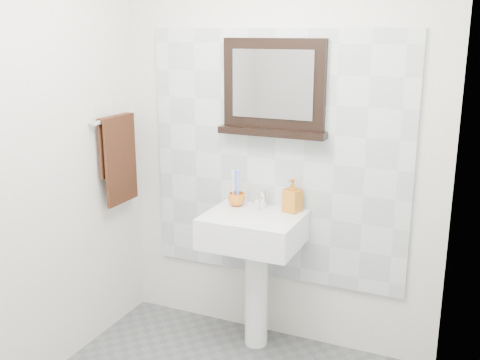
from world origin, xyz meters
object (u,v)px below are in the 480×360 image
object	(u,v)px
toothbrush_cup	(237,199)
framed_mirror	(274,90)
pedestal_sink	(254,244)
soap_dispenser	(293,195)
hand_towel	(118,153)

from	to	relation	value
toothbrush_cup	framed_mirror	xyz separation A→B (m)	(0.20, 0.08, 0.66)
pedestal_sink	soap_dispenser	xyz separation A→B (m)	(0.19, 0.14, 0.28)
soap_dispenser	hand_towel	world-z (taller)	hand_towel
pedestal_sink	toothbrush_cup	size ratio (longest dim) A/B	9.48
framed_mirror	hand_towel	distance (m)	1.04
pedestal_sink	hand_towel	xyz separation A→B (m)	(-0.89, -0.05, 0.48)
soap_dispenser	framed_mirror	xyz separation A→B (m)	(-0.15, 0.05, 0.60)
soap_dispenser	pedestal_sink	bearing A→B (deg)	-129.44
pedestal_sink	soap_dispenser	distance (m)	0.37
toothbrush_cup	framed_mirror	distance (m)	0.69
pedestal_sink	framed_mirror	bearing A→B (deg)	77.82
framed_mirror	toothbrush_cup	bearing A→B (deg)	-158.69
framed_mirror	hand_towel	world-z (taller)	framed_mirror
pedestal_sink	framed_mirror	xyz separation A→B (m)	(0.04, 0.19, 0.88)
pedestal_sink	framed_mirror	world-z (taller)	framed_mirror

